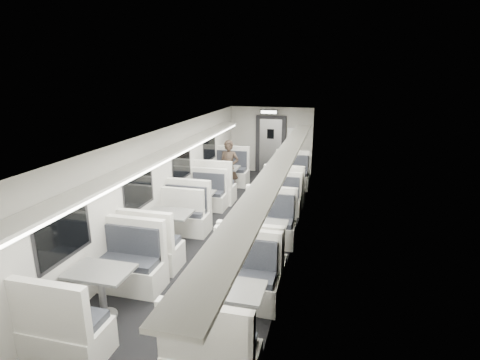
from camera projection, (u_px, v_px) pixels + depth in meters
The scene contains 19 objects.
room at pixel (225, 187), 8.11m from camera, with size 3.24×12.24×2.64m.
booth_left_a at pixel (223, 179), 11.53m from camera, with size 1.16×2.36×1.26m.
booth_left_b at pixel (198, 205), 9.48m from camera, with size 1.01×2.05×1.09m.
booth_left_c at pixel (170, 230), 7.88m from camera, with size 1.13×2.29×1.22m.
booth_left_d at pixel (102, 293), 5.63m from camera, with size 1.12×2.28×1.22m.
booth_right_a at pixel (288, 183), 11.21m from camera, with size 1.10×2.24×1.20m.
booth_right_b at pixel (277, 209), 9.21m from camera, with size 0.99×2.01×1.08m.
booth_right_c at pixel (262, 242), 7.31m from camera, with size 1.13×2.30×1.23m.
booth_right_d at pixel (231, 312), 5.20m from camera, with size 1.11×2.25×1.21m.
passenger at pixel (229, 168), 11.18m from camera, with size 0.61×0.40×1.68m, color black.
window_a at pixel (210, 148), 11.58m from camera, with size 0.02×1.18×0.84m, color black.
window_b at pixel (182, 164), 9.53m from camera, with size 0.02×1.18×0.84m, color black.
window_c at pixel (139, 189), 7.48m from camera, with size 0.02×1.18×0.84m, color black.
window_d at pixel (64, 234), 5.44m from camera, with size 0.02×1.18×0.84m, color black.
luggage_rack_left at pixel (164, 155), 7.92m from camera, with size 0.46×10.40×0.09m.
luggage_rack_right at pixel (281, 162), 7.33m from camera, with size 0.46×10.40×0.09m.
vestibule_door at pixel (271, 145), 13.67m from camera, with size 1.10×0.13×2.10m.
exit_sign at pixel (269, 112), 12.87m from camera, with size 0.62×0.12×0.16m.
wall_notice at pixel (292, 133), 13.36m from camera, with size 0.32×0.02×0.40m, color white.
Camera 1 is at (2.22, -7.42, 3.62)m, focal length 28.00 mm.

